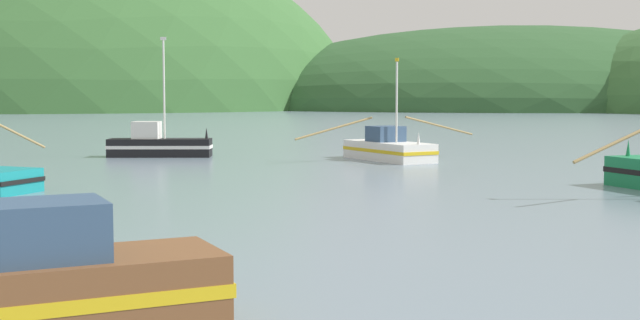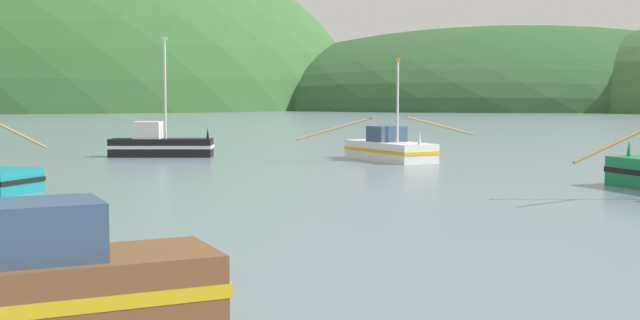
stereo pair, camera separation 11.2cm
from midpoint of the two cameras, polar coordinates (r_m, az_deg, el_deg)
The scene contains 5 objects.
hill_mid_right at distance 244.71m, azimuth -19.73°, elevation 3.39°, with size 185.48×148.38×101.39m, color #386633.
hill_far_center at distance 238.65m, azimuth 13.01°, elevation 3.52°, with size 165.42×132.34×44.54m, color #2D562D.
hill_far_right at distance 255.97m, azimuth 9.28°, elevation 3.64°, with size 113.44×90.75×43.84m, color #2D562D.
fishing_boat_white at distance 49.39m, azimuth 4.85°, elevation 0.80°, with size 10.90×6.97×6.00m.
fishing_boat_black at distance 52.81m, azimuth -10.91°, elevation 1.05°, with size 6.44×1.89×7.43m.
Camera 2 is at (2.90, -4.93, 3.94)m, focal length 46.65 mm.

